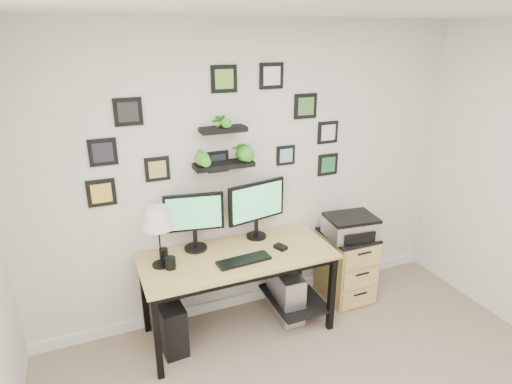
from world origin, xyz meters
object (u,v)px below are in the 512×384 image
table_lamp (158,219)px  desk (240,265)px  file_cabinet (346,265)px  monitor_left (194,218)px  mug (171,263)px  printer (351,226)px  pc_tower_black (170,323)px  monitor_right (257,205)px  pc_tower_grey (285,293)px

table_lamp → desk: bearing=-3.1°
table_lamp → file_cabinet: table_lamp is taller
monitor_left → mug: 0.43m
monitor_left → mug: size_ratio=5.28×
table_lamp → printer: size_ratio=1.03×
table_lamp → monitor_left: bearing=25.2°
desk → pc_tower_black: 0.76m
pc_tower_black → file_cabinet: file_cabinet is taller
monitor_right → table_lamp: monitor_right is taller
monitor_right → printer: 0.95m
pc_tower_black → monitor_left: bearing=27.7°
desk → mug: mug is taller
desk → pc_tower_black: size_ratio=3.75×
desk → mug: bearing=-176.0°
monitor_left → mug: monitor_left is taller
mug → file_cabinet: mug is taller
monitor_right → mug: size_ratio=5.85×
desk → printer: (1.12, 0.02, 0.15)m
monitor_right → printer: bearing=-11.2°
monitor_right → desk: bearing=-140.0°
desk → monitor_right: 0.53m
desk → file_cabinet: 1.17m
mug → pc_tower_black: 0.59m
monitor_left → file_cabinet: bearing=-5.0°
mug → pc_tower_grey: mug is taller
mug → printer: bearing=2.1°
pc_tower_grey → file_cabinet: file_cabinet is taller
monitor_right → printer: (0.89, -0.18, -0.29)m
printer → monitor_right: bearing=168.8°
pc_tower_black → printer: size_ratio=0.88×
table_lamp → pc_tower_black: (0.02, -0.04, -0.93)m
desk → printer: 1.13m
table_lamp → file_cabinet: bearing=0.7°
desk → file_cabinet: (1.13, 0.06, -0.29)m
pc_tower_black → printer: printer is taller
pc_tower_black → pc_tower_grey: pc_tower_grey is taller
mug → monitor_right: bearing=16.1°
monitor_right → printer: monitor_right is taller
mug → pc_tower_black: mug is taller
pc_tower_black → file_cabinet: bearing=-2.3°
table_lamp → file_cabinet: size_ratio=0.74×
table_lamp → mug: table_lamp is taller
monitor_left → pc_tower_grey: bearing=-13.6°
printer → file_cabinet: bearing=78.5°
desk → monitor_right: monitor_right is taller
pc_tower_black → printer: (1.75, 0.02, 0.56)m
desk → monitor_left: 0.56m
monitor_right → file_cabinet: 1.16m
monitor_left → monitor_right: bearing=1.2°
file_cabinet → mug: bearing=-176.7°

